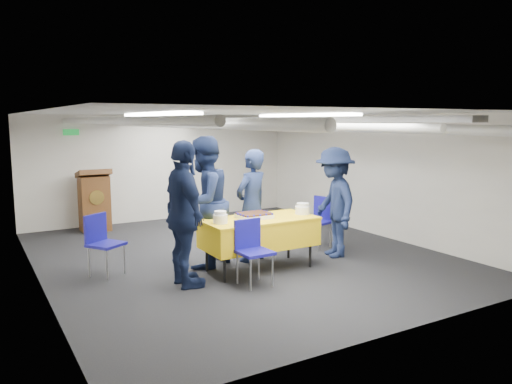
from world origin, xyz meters
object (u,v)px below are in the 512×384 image
Objects in this scene: serving_table at (259,232)px; chair_near at (251,245)px; podium at (94,200)px; chair_left at (101,238)px; sheet_cake at (254,215)px; sailor_a at (252,206)px; sailor_b at (204,202)px; sailor_d at (334,202)px; chair_right at (320,217)px; sailor_c at (184,214)px.

chair_near is (-0.42, -0.51, -0.03)m from serving_table.
serving_table is 1.34× the size of podium.
serving_table is 1.92× the size of chair_left.
sheet_cake is 0.55× the size of chair_near.
sailor_a is at bearing -64.46° from podium.
sailor_b is (-0.78, 0.07, 0.11)m from sailor_a.
podium is 1.44× the size of chair_near.
sailor_b is 2.12m from sailor_d.
sheet_cake is 0.71m from chair_near.
podium is 1.44× the size of chair_left.
chair_right is at bearing 165.41° from sailor_a.
sailor_d is (1.48, -0.01, 0.07)m from sheet_cake.
chair_near is 0.50× the size of sailor_a.
sheet_cake is 1.78m from chair_right.
chair_right is 0.45× the size of sailor_c.
serving_table is 3.49× the size of sheet_cake.
sheet_cake is at bearing 44.01° from sailor_a.
chair_left is at bearing 40.55° from sailor_c.
sailor_b reaches higher than sailor_c.
podium is 3.05m from chair_left.
sheet_cake is 0.25× the size of sailor_b.
sailor_a is (0.56, 0.98, 0.34)m from chair_near.
podium is 0.65× the size of sailor_c.
sailor_c is 1.10× the size of sailor_d.
sheet_cake is at bearing -73.82° from sailor_d.
serving_table is at bearing -69.06° from podium.
chair_left is at bearing -31.74° from sailor_a.
podium is at bearing -85.10° from sailor_a.
chair_left is 0.45× the size of sailor_c.
chair_right is at bearing 29.38° from chair_near.
sailor_c is (0.26, -4.06, 0.35)m from podium.
chair_near is 0.49× the size of sailor_d.
sailor_c reaches higher than sailor_a.
chair_right is 0.49× the size of sailor_d.
sailor_b is (-0.63, 0.55, 0.42)m from serving_table.
sailor_c is at bearing -86.28° from podium.
chair_right is at bearing -71.75° from sailor_c.
chair_right is (2.02, 1.14, 0.00)m from chair_near.
sailor_d is (1.84, 0.53, 0.35)m from chair_near.
sailor_a is 1.35m from sailor_d.
chair_near is 1.00× the size of chair_left.
chair_left is 2.27m from sailor_a.
sailor_b reaches higher than chair_left.
chair_left is (-1.64, 1.41, 0.00)m from chair_near.
sailor_b is at bearing -75.60° from podium.
chair_left is at bearing -44.72° from sailor_b.
sailor_d is at bearing 16.19° from chair_near.
podium is (-1.49, 3.90, 0.06)m from serving_table.
chair_left is at bearing 156.45° from sheet_cake.
chair_near is at bearing -40.77° from chair_left.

